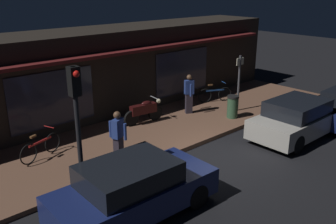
% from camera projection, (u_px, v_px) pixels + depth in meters
% --- Properties ---
extents(ground_plane, '(60.00, 60.00, 0.00)m').
position_uv_depth(ground_plane, '(218.00, 157.00, 12.18)').
color(ground_plane, black).
extents(sidewalk_slab, '(18.00, 4.00, 0.15)m').
position_uv_depth(sidewalk_slab, '(158.00, 130.00, 14.26)').
color(sidewalk_slab, brown).
rests_on(sidewalk_slab, ground_plane).
extents(storefront_building, '(18.00, 3.30, 3.60)m').
position_uv_depth(storefront_building, '(107.00, 71.00, 16.07)').
color(storefront_building, black).
rests_on(storefront_building, ground_plane).
extents(motorcycle, '(1.70, 0.55, 0.97)m').
position_uv_depth(motorcycle, '(144.00, 111.00, 14.60)').
color(motorcycle, black).
rests_on(motorcycle, sidewalk_slab).
extents(bicycle_parked, '(1.58, 0.64, 0.91)m').
position_uv_depth(bicycle_parked, '(41.00, 147.00, 11.67)').
color(bicycle_parked, black).
rests_on(bicycle_parked, sidewalk_slab).
extents(bicycle_extra, '(1.51, 0.75, 0.91)m').
position_uv_depth(bicycle_extra, '(215.00, 94.00, 17.26)').
color(bicycle_extra, black).
rests_on(bicycle_extra, sidewalk_slab).
extents(person_photographer, '(0.43, 0.60, 1.67)m').
position_uv_depth(person_photographer, '(118.00, 136.00, 11.18)').
color(person_photographer, '#28232D').
rests_on(person_photographer, sidewalk_slab).
extents(person_bystander, '(0.44, 0.58, 1.67)m').
position_uv_depth(person_bystander, '(189.00, 93.00, 15.58)').
color(person_bystander, '#28232D').
rests_on(person_bystander, sidewalk_slab).
extents(sign_post, '(0.44, 0.09, 2.40)m').
position_uv_depth(sign_post, '(239.00, 80.00, 15.74)').
color(sign_post, '#47474C').
rests_on(sign_post, sidewalk_slab).
extents(trash_bin, '(0.48, 0.48, 0.93)m').
position_uv_depth(trash_bin, '(233.00, 107.00, 15.18)').
color(trash_bin, '#2D4C33').
rests_on(trash_bin, sidewalk_slab).
extents(traffic_light_pole, '(0.24, 0.33, 3.60)m').
position_uv_depth(traffic_light_pole, '(77.00, 113.00, 8.80)').
color(traffic_light_pole, black).
rests_on(traffic_light_pole, ground_plane).
extents(parked_car_near, '(4.14, 1.86, 1.42)m').
position_uv_depth(parked_car_near, '(133.00, 189.00, 8.93)').
color(parked_car_near, black).
rests_on(parked_car_near, ground_plane).
extents(parked_car_far, '(4.12, 1.81, 1.42)m').
position_uv_depth(parked_car_far, '(298.00, 119.00, 13.59)').
color(parked_car_far, black).
rests_on(parked_car_far, ground_plane).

